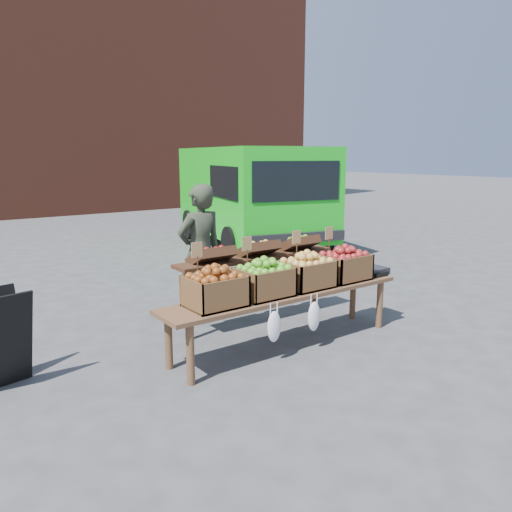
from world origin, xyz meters
TOP-DOWN VIEW (x-y plane):
  - ground at (0.00, 0.00)m, footprint 80.00×80.00m
  - delivery_van at (3.60, 5.23)m, footprint 3.15×4.94m
  - vendor at (0.39, 1.74)m, footprint 0.60×0.41m
  - back_table at (0.81, 1.20)m, footprint 2.10×0.44m
  - display_bench at (0.63, 0.48)m, footprint 2.70×0.56m
  - crate_golden_apples at (-0.20, 0.48)m, footprint 0.50×0.40m
  - crate_russet_pears at (0.35, 0.48)m, footprint 0.50×0.40m
  - crate_red_apples at (0.90, 0.48)m, footprint 0.50×0.40m
  - crate_green_apples at (1.45, 0.48)m, footprint 0.50×0.40m
  - weighing_scale at (1.88, 0.48)m, footprint 0.34×0.30m

SIDE VIEW (x-z plane):
  - ground at x=0.00m, z-range 0.00..0.00m
  - display_bench at x=0.63m, z-range 0.00..0.57m
  - back_table at x=0.81m, z-range 0.00..1.04m
  - weighing_scale at x=1.88m, z-range 0.57..0.65m
  - crate_golden_apples at x=-0.20m, z-range 0.57..0.85m
  - crate_russet_pears at x=0.35m, z-range 0.57..0.85m
  - crate_red_apples at x=0.90m, z-range 0.57..0.85m
  - crate_green_apples at x=1.45m, z-range 0.57..0.85m
  - vendor at x=0.39m, z-range 0.00..1.59m
  - delivery_van at x=3.60m, z-range 0.00..2.04m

